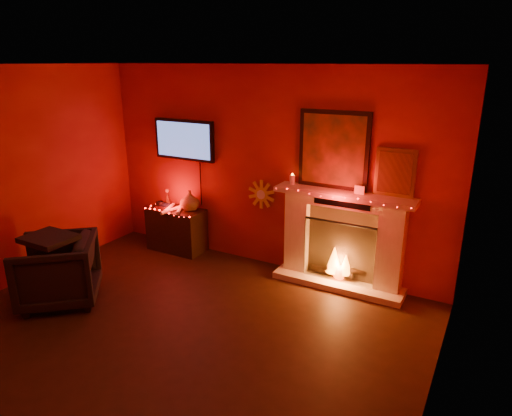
{
  "coord_description": "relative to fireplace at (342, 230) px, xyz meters",
  "views": [
    {
      "loc": [
        2.76,
        -2.77,
        2.73
      ],
      "look_at": [
        0.3,
        1.7,
        1.08
      ],
      "focal_mm": 32.0,
      "sensor_mm": 36.0,
      "label": 1
    }
  ],
  "objects": [
    {
      "name": "room",
      "position": [
        -1.14,
        -2.39,
        0.63
      ],
      "size": [
        5.0,
        5.0,
        5.0
      ],
      "color": "black",
      "rests_on": "ground"
    },
    {
      "name": "fireplace",
      "position": [
        0.0,
        0.0,
        0.0
      ],
      "size": [
        1.72,
        0.4,
        2.18
      ],
      "color": "beige",
      "rests_on": "floor"
    },
    {
      "name": "tv",
      "position": [
        -2.44,
        0.06,
        0.92
      ],
      "size": [
        1.0,
        0.07,
        1.24
      ],
      "color": "black",
      "rests_on": "room"
    },
    {
      "name": "sunburst_clock",
      "position": [
        -1.19,
        0.09,
        0.28
      ],
      "size": [
        0.4,
        0.03,
        0.4
      ],
      "color": "gold",
      "rests_on": "room"
    },
    {
      "name": "console_table",
      "position": [
        -2.5,
        -0.12,
        -0.35
      ],
      "size": [
        0.85,
        0.54,
        0.94
      ],
      "color": "black",
      "rests_on": "floor"
    },
    {
      "name": "armchair",
      "position": [
        -2.75,
        -2.04,
        -0.33
      ],
      "size": [
        1.21,
        1.2,
        0.79
      ],
      "primitive_type": "imported",
      "rotation": [
        0.0,
        0.0,
        -0.86
      ],
      "color": "black",
      "rests_on": "floor"
    }
  ]
}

